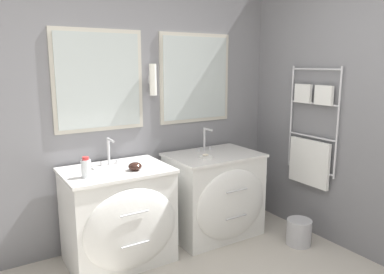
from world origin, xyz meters
name	(u,v)px	position (x,y,z in m)	size (l,w,h in m)	color
wall_back	(122,106)	(0.01, 1.97, 1.31)	(4.91, 0.15, 2.60)	slate
wall_right	(339,108)	(1.68, 0.88, 1.29)	(0.13, 3.92, 2.60)	slate
vanity_left	(120,216)	(-0.21, 1.56, 0.42)	(0.88, 0.69, 0.83)	white
vanity_right	(216,195)	(0.79, 1.56, 0.42)	(0.88, 0.69, 0.83)	white
faucet_left	(109,151)	(-0.21, 1.75, 0.95)	(0.17, 0.15, 0.24)	silver
faucet_right	(205,139)	(0.79, 1.75, 0.95)	(0.17, 0.15, 0.24)	silver
toiletry_bottle	(86,168)	(-0.49, 1.50, 0.90)	(0.08, 0.08, 0.16)	silver
amenity_bowl	(135,166)	(-0.09, 1.48, 0.86)	(0.11, 0.11, 0.07)	black
soap_dish	(205,157)	(0.62, 1.50, 0.84)	(0.11, 0.07, 0.04)	white
waste_bin	(299,232)	(1.34, 0.97, 0.13)	(0.23, 0.23, 0.25)	#B7B7BC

